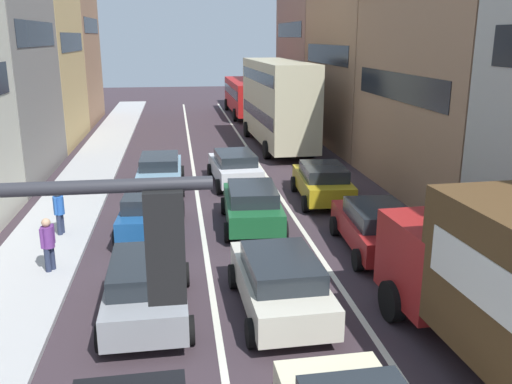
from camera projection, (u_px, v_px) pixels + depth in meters
The scene contains 16 objects.
sidewalk_left at pixel (83, 183), 24.77m from camera, with size 2.60×64.00×0.14m, color #B2B2B2.
lane_stripe_left at pixel (195, 180), 25.48m from camera, with size 0.16×60.00×0.01m, color silver.
lane_stripe_right at pixel (267, 178), 25.95m from camera, with size 0.16×60.00×0.01m, color silver.
building_row_right at pixel (417, 55), 28.20m from camera, with size 7.20×43.90×12.86m.
sedan_centre_lane_second at pixel (280, 281), 13.08m from camera, with size 2.16×4.35×1.49m.
wagon_left_lane_second at pixel (147, 285), 12.91m from camera, with size 2.11×4.32×1.49m.
hatchback_centre_lane_third at pixel (252, 205), 19.07m from camera, with size 2.23×4.38×1.49m.
sedan_left_lane_third at pixel (151, 210), 18.49m from camera, with size 2.26×4.40×1.49m.
coupe_centre_lane_fourth at pixel (235, 167), 24.57m from camera, with size 2.28×4.41×1.49m.
sedan_left_lane_fourth at pixel (160, 171), 23.90m from camera, with size 2.11×4.33×1.49m.
sedan_right_lane_behind_truck at pixel (376, 227), 16.86m from camera, with size 2.25×4.39×1.49m.
wagon_right_lane_far at pixel (323, 182), 22.10m from camera, with size 2.28×4.41×1.49m.
bus_mid_queue_primary at pixel (277, 100), 32.41m from camera, with size 3.02×10.57×5.06m.
bus_far_queue_secondary at pixel (246, 94), 45.94m from camera, with size 2.84×10.51×2.90m.
pedestrian_near_kerb at pixel (48, 243), 15.10m from camera, with size 0.34×0.49×1.66m.
pedestrian_mid_sidewalk at pixel (59, 210), 17.94m from camera, with size 0.34×0.53×1.66m.
Camera 1 is at (-2.44, -4.82, 6.40)m, focal length 38.65 mm.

